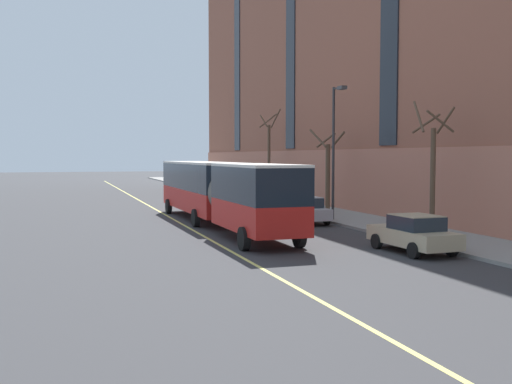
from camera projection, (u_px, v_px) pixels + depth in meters
ground_plane at (269, 246)px, 26.05m from camera, size 260.00×260.00×0.00m
sidewalk at (402, 229)px, 31.55m from camera, size 4.42×160.00×0.15m
city_bus at (218, 189)px, 33.32m from camera, size 3.01×20.45×3.57m
parked_car_navy_0 at (228, 193)px, 51.61m from camera, size 2.05×4.31×1.56m
parked_car_red_1 at (209, 189)px, 57.55m from camera, size 2.00×4.43×1.56m
parked_car_silver_2 at (304, 210)px, 35.08m from camera, size 2.03×4.64×1.56m
parked_car_champagne_4 at (414, 234)px, 24.32m from camera, size 2.08×4.36×1.56m
parked_car_red_6 at (247, 197)px, 45.73m from camera, size 2.12×4.43×1.56m
street_tree_mid_block at (433, 167)px, 29.13m from camera, size 1.81×1.81×6.50m
street_tree_far_uptown at (328, 170)px, 40.56m from camera, size 2.05×2.00×5.61m
street_tree_far_downtown at (269, 156)px, 51.92m from camera, size 1.67×1.67×7.84m
street_lamp at (335, 140)px, 35.40m from camera, size 0.36×1.48×7.85m
fire_hydrant at (255, 197)px, 49.76m from camera, size 0.42×0.24×0.72m
lane_centerline at (209, 239)px, 28.29m from camera, size 0.16×140.00×0.01m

